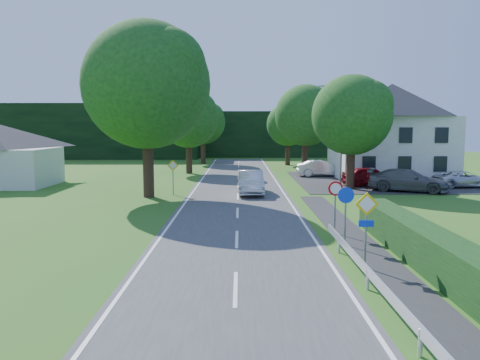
{
  "coord_description": "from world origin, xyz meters",
  "views": [
    {
      "loc": [
        0.12,
        -7.18,
        4.74
      ],
      "look_at": [
        0.14,
        18.32,
        1.81
      ],
      "focal_mm": 35.0,
      "sensor_mm": 36.0,
      "label": 1
    }
  ],
  "objects_px": {
    "motorcycle": "(245,179)",
    "streetlight": "(340,130)",
    "parked_car_silver_a": "(322,168)",
    "parasol": "(366,170)",
    "moving_car": "(251,182)",
    "parked_car_grey": "(408,180)",
    "parked_car_silver_b": "(464,179)",
    "parked_car_red": "(371,176)"
  },
  "relations": [
    {
      "from": "parked_car_silver_a",
      "to": "streetlight",
      "type": "bearing_deg",
      "value": -179.57
    },
    {
      "from": "motorcycle",
      "to": "parked_car_silver_a",
      "type": "relative_size",
      "value": 0.36
    },
    {
      "from": "motorcycle",
      "to": "parked_car_silver_a",
      "type": "height_order",
      "value": "parked_car_silver_a"
    },
    {
      "from": "streetlight",
      "to": "moving_car",
      "type": "bearing_deg",
      "value": -146.34
    },
    {
      "from": "moving_car",
      "to": "parked_car_red",
      "type": "distance_m",
      "value": 10.53
    },
    {
      "from": "parked_car_red",
      "to": "parked_car_grey",
      "type": "height_order",
      "value": "parked_car_grey"
    },
    {
      "from": "motorcycle",
      "to": "parked_car_silver_a",
      "type": "bearing_deg",
      "value": 60.48
    },
    {
      "from": "parked_car_silver_a",
      "to": "parked_car_grey",
      "type": "bearing_deg",
      "value": -157.79
    },
    {
      "from": "parked_car_silver_a",
      "to": "parasol",
      "type": "height_order",
      "value": "parasol"
    },
    {
      "from": "streetlight",
      "to": "parked_car_red",
      "type": "xyz_separation_m",
      "value": [
        2.44,
        -0.47,
        -3.65
      ]
    },
    {
      "from": "parked_car_silver_a",
      "to": "moving_car",
      "type": "bearing_deg",
      "value": 148.01
    },
    {
      "from": "streetlight",
      "to": "parked_car_silver_b",
      "type": "relative_size",
      "value": 1.77
    },
    {
      "from": "streetlight",
      "to": "parked_car_silver_b",
      "type": "distance_m",
      "value": 10.27
    },
    {
      "from": "parked_car_silver_a",
      "to": "parked_car_silver_b",
      "type": "xyz_separation_m",
      "value": [
        9.63,
        -8.05,
        -0.15
      ]
    },
    {
      "from": "parasol",
      "to": "motorcycle",
      "type": "bearing_deg",
      "value": -165.62
    },
    {
      "from": "moving_car",
      "to": "motorcycle",
      "type": "xyz_separation_m",
      "value": [
        -0.3,
        5.56,
        -0.37
      ]
    },
    {
      "from": "moving_car",
      "to": "motorcycle",
      "type": "bearing_deg",
      "value": 92.34
    },
    {
      "from": "parked_car_grey",
      "to": "parked_car_silver_b",
      "type": "bearing_deg",
      "value": -43.61
    },
    {
      "from": "motorcycle",
      "to": "parked_car_silver_a",
      "type": "xyz_separation_m",
      "value": [
        7.31,
        6.09,
        0.34
      ]
    },
    {
      "from": "motorcycle",
      "to": "parked_car_red",
      "type": "height_order",
      "value": "parked_car_red"
    },
    {
      "from": "parked_car_red",
      "to": "parasol",
      "type": "xyz_separation_m",
      "value": [
        0.69,
        3.97,
        0.14
      ]
    },
    {
      "from": "parked_car_silver_a",
      "to": "parasol",
      "type": "relative_size",
      "value": 2.34
    },
    {
      "from": "streetlight",
      "to": "parked_car_red",
      "type": "height_order",
      "value": "streetlight"
    },
    {
      "from": "streetlight",
      "to": "moving_car",
      "type": "distance_m",
      "value": 9.35
    },
    {
      "from": "streetlight",
      "to": "parasol",
      "type": "bearing_deg",
      "value": 48.22
    },
    {
      "from": "motorcycle",
      "to": "parked_car_silver_a",
      "type": "distance_m",
      "value": 9.52
    },
    {
      "from": "parked_car_red",
      "to": "parked_car_grey",
      "type": "bearing_deg",
      "value": -146.86
    },
    {
      "from": "parked_car_grey",
      "to": "parked_car_red",
      "type": "bearing_deg",
      "value": 53.53
    },
    {
      "from": "parked_car_red",
      "to": "parked_car_silver_b",
      "type": "distance_m",
      "value": 7.07
    },
    {
      "from": "parked_car_silver_a",
      "to": "parasol",
      "type": "xyz_separation_m",
      "value": [
        3.29,
        -3.37,
        0.13
      ]
    },
    {
      "from": "parked_car_silver_a",
      "to": "parked_car_silver_b",
      "type": "relative_size",
      "value": 1.04
    },
    {
      "from": "moving_car",
      "to": "motorcycle",
      "type": "distance_m",
      "value": 5.58
    },
    {
      "from": "parked_car_red",
      "to": "parked_car_silver_b",
      "type": "height_order",
      "value": "parked_car_red"
    },
    {
      "from": "motorcycle",
      "to": "parked_car_red",
      "type": "relative_size",
      "value": 0.37
    },
    {
      "from": "motorcycle",
      "to": "parked_car_red",
      "type": "bearing_deg",
      "value": 13.48
    },
    {
      "from": "parked_car_grey",
      "to": "parked_car_silver_b",
      "type": "xyz_separation_m",
      "value": [
        5.2,
        2.32,
        -0.18
      ]
    },
    {
      "from": "moving_car",
      "to": "parasol",
      "type": "xyz_separation_m",
      "value": [
        10.3,
        8.28,
        0.1
      ]
    },
    {
      "from": "parked_car_red",
      "to": "motorcycle",
      "type": "bearing_deg",
      "value": 84.75
    },
    {
      "from": "motorcycle",
      "to": "parked_car_red",
      "type": "distance_m",
      "value": 10.0
    },
    {
      "from": "motorcycle",
      "to": "streetlight",
      "type": "bearing_deg",
      "value": 14.73
    },
    {
      "from": "streetlight",
      "to": "parked_car_silver_a",
      "type": "xyz_separation_m",
      "value": [
        -0.16,
        6.87,
        -3.65
      ]
    },
    {
      "from": "streetlight",
      "to": "parked_car_red",
      "type": "relative_size",
      "value": 1.77
    }
  ]
}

